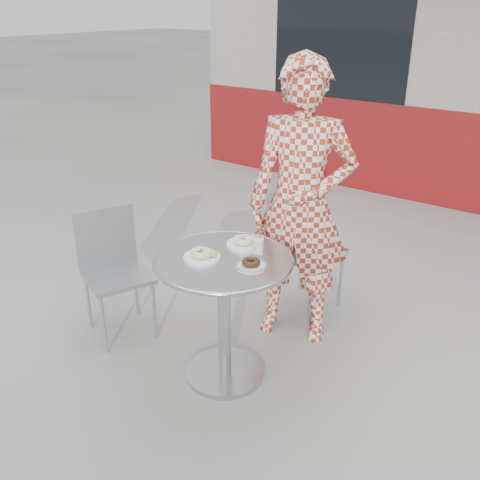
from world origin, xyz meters
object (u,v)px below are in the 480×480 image
Objects in this scene: bistro_table at (224,289)px; chair_left at (120,298)px; plate_checker at (251,265)px; plate_near at (203,255)px; chair_far at (305,274)px; milk_cup at (258,246)px; seated_person at (301,205)px; plate_far at (244,242)px.

chair_left is (-0.82, -0.05, -0.32)m from bistro_table.
chair_left is 1.13m from plate_checker.
bistro_table is 3.90× the size of plate_near.
chair_far is 1.05× the size of chair_left.
plate_near is at bearing -144.09° from bistro_table.
plate_near is (-0.09, -0.06, 0.21)m from bistro_table.
bistro_table is 7.27× the size of milk_cup.
bistro_table is at bearing -177.93° from plate_checker.
seated_person is 10.49× the size of plate_checker.
seated_person is (0.08, 0.65, 0.30)m from bistro_table.
plate_checker is at bearing -64.04° from chair_left.
chair_left is (-0.81, -0.97, -0.01)m from chair_far.
seated_person is 0.47m from plate_far.
seated_person is at bearing -29.44° from chair_left.
seated_person is (0.90, 0.70, 0.63)m from chair_left.
chair_left is at bearing -162.06° from seated_person.
plate_far is at bearing 92.77° from bistro_table.
chair_left is 1.30m from seated_person.
plate_far is 1.85× the size of milk_cup.
chair_left is at bearing -163.15° from plate_far.
plate_far is at bearing 157.41° from milk_cup.
seated_person is 9.06× the size of plate_far.
bistro_table is 0.72m from seated_person.
plate_checker is at bearing 2.07° from bistro_table.
plate_checker is at bearing -46.66° from plate_far.
plate_checker is (0.09, -0.64, -0.11)m from seated_person.
plate_far is at bearing -120.90° from seated_person.
bistro_table is 0.23m from plate_near.
chair_far is at bearing 85.77° from plate_near.
seated_person is 16.80× the size of milk_cup.
chair_far reaches higher than chair_left.
chair_far is 1.12m from plate_near.
bistro_table is 0.30m from milk_cup.
seated_person is (0.10, -0.28, 0.61)m from chair_far.
milk_cup reaches higher than bistro_table.
milk_cup is (0.13, -0.05, 0.03)m from plate_far.
milk_cup is (0.13, -0.78, 0.54)m from chair_far.
milk_cup is at bearing 106.83° from chair_far.
chair_far is at bearing 90.98° from bistro_table.
milk_cup reaches higher than chair_far.
bistro_table is at bearing -87.23° from plate_far.
chair_far is 1.07m from plate_checker.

